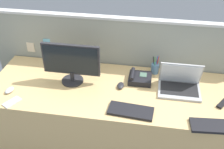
{
  "coord_description": "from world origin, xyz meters",
  "views": [
    {
      "loc": [
        0.32,
        -1.92,
        2.26
      ],
      "look_at": [
        0.0,
        0.05,
        0.87
      ],
      "focal_mm": 44.15,
      "sensor_mm": 36.0,
      "label": 1
    }
  ],
  "objects": [
    {
      "name": "computer_mouse_left_hand",
      "position": [
        0.08,
        0.04,
        0.76
      ],
      "size": [
        0.06,
        0.1,
        0.03
      ],
      "primitive_type": "ellipsoid",
      "rotation": [
        0.0,
        0.0,
        -0.04
      ],
      "color": "#232328",
      "rests_on": "desk"
    },
    {
      "name": "laptop",
      "position": [
        0.6,
        0.1,
        0.81
      ],
      "size": [
        0.37,
        0.27,
        0.25
      ],
      "color": "#9EA0A8",
      "rests_on": "desk"
    },
    {
      "name": "cubicle_divider",
      "position": [
        -0.0,
        0.44,
        0.62
      ],
      "size": [
        2.61,
        0.08,
        1.24
      ],
      "color": "gray",
      "rests_on": "ground_plane"
    },
    {
      "name": "computer_mouse_right_hand",
      "position": [
        -0.88,
        -0.19,
        0.76
      ],
      "size": [
        0.08,
        0.11,
        0.03
      ],
      "primitive_type": "ellipsoid",
      "rotation": [
        0.0,
        0.0,
        -0.22
      ],
      "color": "#B2B5BC",
      "rests_on": "desk"
    },
    {
      "name": "desktop_monitor",
      "position": [
        -0.37,
        0.06,
        0.95
      ],
      "size": [
        0.52,
        0.2,
        0.38
      ],
      "color": "#232328",
      "rests_on": "desk"
    },
    {
      "name": "keyboard_main",
      "position": [
        0.85,
        -0.34,
        0.76
      ],
      "size": [
        0.37,
        0.17,
        0.02
      ],
      "primitive_type": "cube",
      "rotation": [
        0.0,
        0.0,
        0.08
      ],
      "color": "black",
      "rests_on": "desk"
    },
    {
      "name": "tv_remote",
      "position": [
        0.96,
        -0.05,
        0.76
      ],
      "size": [
        0.13,
        0.16,
        0.02
      ],
      "primitive_type": "cube",
      "rotation": [
        0.0,
        0.0,
        -0.62
      ],
      "color": "black",
      "rests_on": "desk"
    },
    {
      "name": "keyboard_spare",
      "position": [
        0.21,
        -0.28,
        0.76
      ],
      "size": [
        0.37,
        0.18,
        0.02
      ],
      "primitive_type": "cube",
      "rotation": [
        0.0,
        0.0,
        -0.08
      ],
      "color": "black",
      "rests_on": "desk"
    },
    {
      "name": "desk",
      "position": [
        0.0,
        0.0,
        0.37
      ],
      "size": [
        2.22,
        0.81,
        0.75
      ],
      "primitive_type": "cube",
      "color": "tan",
      "rests_on": "ground_plane"
    },
    {
      "name": "pen_cup",
      "position": [
        0.37,
        0.32,
        0.8
      ],
      "size": [
        0.07,
        0.07,
        0.19
      ],
      "color": "#4C7093",
      "rests_on": "desk"
    },
    {
      "name": "ground_plane",
      "position": [
        0.0,
        0.0,
        0.0
      ],
      "size": [
        10.0,
        10.0,
        0.0
      ],
      "primitive_type": "plane",
      "color": "#424751"
    },
    {
      "name": "desk_phone",
      "position": [
        0.24,
        0.16,
        0.78
      ],
      "size": [
        0.21,
        0.2,
        0.09
      ],
      "color": "black",
      "rests_on": "desk"
    },
    {
      "name": "cell_phone_silver_slab",
      "position": [
        -0.79,
        -0.32,
        0.75
      ],
      "size": [
        0.14,
        0.17,
        0.01
      ],
      "primitive_type": "cube",
      "rotation": [
        0.0,
        0.0,
        -0.52
      ],
      "color": "#B7BAC1",
      "rests_on": "desk"
    }
  ]
}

